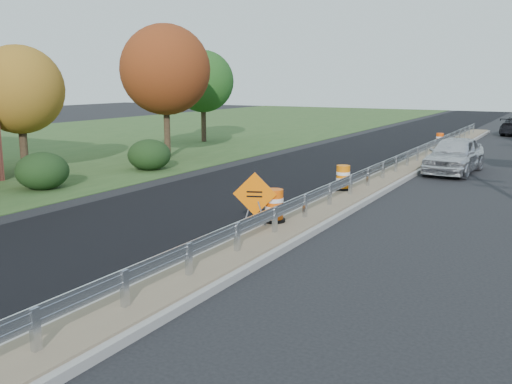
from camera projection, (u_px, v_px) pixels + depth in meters
The scene contains 15 objects.
ground at pixel (305, 224), 17.40m from camera, with size 140.00×140.00×0.00m, color black.
grass_verge_near at pixel (34, 147), 37.45m from camera, with size 30.00×120.00×0.03m, color #2F4E21.
milled_overlay at pixel (307, 169), 28.07m from camera, with size 7.20×120.00×0.01m, color black.
median at pixel (383, 181), 24.23m from camera, with size 1.60×55.00×0.23m.
guardrail at pixel (390, 163), 24.97m from camera, with size 0.10×46.15×0.72m.
hedge_mid at pixel (42, 171), 22.76m from camera, with size 2.09×2.09×1.52m, color black.
hedge_north at pixel (149, 155), 27.66m from camera, with size 2.09×2.09×1.52m, color black.
tree_near_yellow at pixel (19, 90), 25.54m from camera, with size 3.96×3.96×5.88m.
tree_near_red at pixel (165, 70), 31.25m from camera, with size 4.95×4.95×7.35m.
tree_near_back at pixel (203, 81), 39.66m from camera, with size 4.29×4.29×6.37m.
caution_sign at pixel (255, 217), 16.45m from camera, with size 1.19×0.53×1.75m.
barrel_median_near at pixel (274, 206), 16.70m from camera, with size 0.66×0.66×0.97m.
barrel_median_mid at pixel (343, 178), 21.55m from camera, with size 0.64×0.64×0.93m.
barrel_median_far at pixel (440, 140), 35.68m from camera, with size 0.56×0.56×0.82m.
car_silver at pixel (454, 155), 26.82m from camera, with size 2.04×5.06×1.72m, color silver.
Camera 1 is at (6.93, -15.47, 4.34)m, focal length 40.00 mm.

